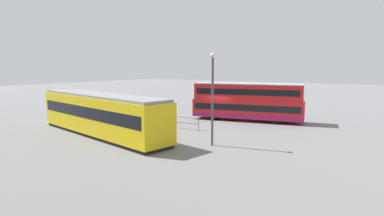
{
  "coord_description": "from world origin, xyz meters",
  "views": [
    {
      "loc": [
        -15.96,
        28.24,
        5.52
      ],
      "look_at": [
        0.42,
        4.65,
        1.71
      ],
      "focal_mm": 29.42,
      "sensor_mm": 36.0,
      "label": 1
    }
  ],
  "objects": [
    {
      "name": "ground_plane",
      "position": [
        0.0,
        0.0,
        0.0
      ],
      "size": [
        160.0,
        160.0,
        0.0
      ],
      "primitive_type": "plane",
      "color": "slate"
    },
    {
      "name": "double_decker_bus",
      "position": [
        -2.47,
        -1.06,
        1.96
      ],
      "size": [
        11.32,
        4.97,
        3.83
      ],
      "color": "red",
      "rests_on": "ground"
    },
    {
      "name": "tram_yellow",
      "position": [
        4.35,
        11.9,
        1.73
      ],
      "size": [
        15.24,
        5.08,
        3.34
      ],
      "color": "yellow",
      "rests_on": "ground"
    },
    {
      "name": "pedestrian_near_railing",
      "position": [
        5.98,
        3.76,
        0.91
      ],
      "size": [
        0.44,
        0.44,
        1.6
      ],
      "color": "black",
      "rests_on": "ground"
    },
    {
      "name": "pedestrian_railing",
      "position": [
        3.77,
        6.47,
        0.75
      ],
      "size": [
        9.92,
        1.13,
        1.08
      ],
      "color": "gray",
      "rests_on": "ground"
    },
    {
      "name": "info_sign",
      "position": [
        8.45,
        7.38,
        1.66
      ],
      "size": [
        0.91,
        0.32,
        2.44
      ],
      "color": "slate",
      "rests_on": "ground"
    },
    {
      "name": "street_lamp",
      "position": [
        -4.82,
        9.72,
        3.79
      ],
      "size": [
        0.36,
        0.36,
        6.43
      ],
      "color": "#4C4C51",
      "rests_on": "ground"
    }
  ]
}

